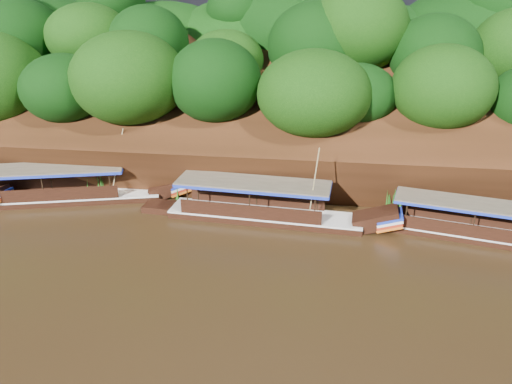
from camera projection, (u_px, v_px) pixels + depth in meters
ground at (249, 281)px, 25.00m from camera, size 160.00×160.00×0.00m
riverbank at (286, 126)px, 45.03m from camera, size 120.00×30.06×19.40m
boat_0 at (497, 233)px, 28.66m from camera, size 13.48×4.61×5.42m
boat_1 at (276, 212)px, 31.11m from camera, size 14.48×3.27×5.73m
boat_2 at (73, 193)px, 34.03m from camera, size 15.57×6.03×5.34m
reeds at (215, 189)px, 33.76m from camera, size 48.28×2.09×2.05m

